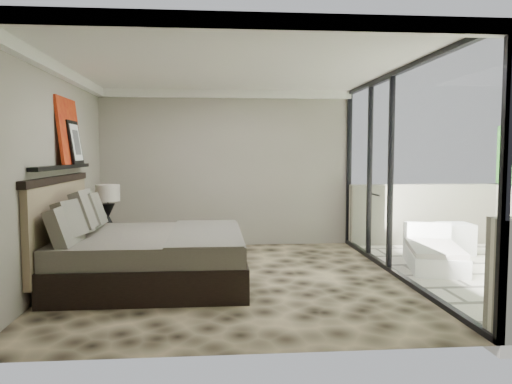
{
  "coord_description": "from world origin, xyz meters",
  "views": [
    {
      "loc": [
        -0.24,
        -6.54,
        1.68
      ],
      "look_at": [
        0.35,
        0.4,
        1.13
      ],
      "focal_mm": 35.0,
      "sensor_mm": 36.0,
      "label": 1
    }
  ],
  "objects": [
    {
      "name": "floor",
      "position": [
        0.0,
        0.0,
        0.0
      ],
      "size": [
        5.0,
        5.0,
        0.0
      ],
      "primitive_type": "plane",
      "color": "black",
      "rests_on": "ground"
    },
    {
      "name": "ceiling",
      "position": [
        0.0,
        0.0,
        2.79
      ],
      "size": [
        4.5,
        5.0,
        0.02
      ],
      "primitive_type": "cube",
      "color": "silver",
      "rests_on": "back_wall"
    },
    {
      "name": "back_wall",
      "position": [
        0.0,
        2.49,
        1.4
      ],
      "size": [
        4.5,
        0.02,
        2.8
      ],
      "primitive_type": "cube",
      "color": "gray",
      "rests_on": "floor"
    },
    {
      "name": "left_wall",
      "position": [
        -2.24,
        0.0,
        1.4
      ],
      "size": [
        0.02,
        5.0,
        2.8
      ],
      "primitive_type": "cube",
      "color": "gray",
      "rests_on": "floor"
    },
    {
      "name": "glass_wall",
      "position": [
        2.25,
        0.0,
        1.4
      ],
      "size": [
        0.08,
        5.0,
        2.8
      ],
      "primitive_type": "cube",
      "color": "white",
      "rests_on": "floor"
    },
    {
      "name": "terrace_slab",
      "position": [
        3.75,
        0.0,
        -0.06
      ],
      "size": [
        3.0,
        5.0,
        0.12
      ],
      "primitive_type": "cube",
      "color": "beige",
      "rests_on": "ground"
    },
    {
      "name": "picture_ledge",
      "position": [
        -2.18,
        0.1,
        1.5
      ],
      "size": [
        0.12,
        2.2,
        0.05
      ],
      "primitive_type": "cube",
      "color": "black",
      "rests_on": "left_wall"
    },
    {
      "name": "bed",
      "position": [
        -1.13,
        -0.07,
        0.38
      ],
      "size": [
        2.39,
        2.31,
        1.32
      ],
      "color": "black",
      "rests_on": "floor"
    },
    {
      "name": "nightstand",
      "position": [
        -1.91,
        1.33,
        0.24
      ],
      "size": [
        0.55,
        0.55,
        0.48
      ],
      "primitive_type": "cube",
      "rotation": [
        0.0,
        0.0,
        0.16
      ],
      "color": "black",
      "rests_on": "floor"
    },
    {
      "name": "table_lamp",
      "position": [
        -1.87,
        1.28,
        0.95
      ],
      "size": [
        0.37,
        0.37,
        0.67
      ],
      "color": "black",
      "rests_on": "nightstand"
    },
    {
      "name": "abstract_canvas",
      "position": [
        -2.19,
        0.46,
        1.97
      ],
      "size": [
        0.13,
        0.9,
        0.9
      ],
      "primitive_type": "cube",
      "rotation": [
        0.0,
        -0.1,
        0.0
      ],
      "color": "#BC3210",
      "rests_on": "picture_ledge"
    },
    {
      "name": "framed_print",
      "position": [
        -2.14,
        0.55,
        1.82
      ],
      "size": [
        0.11,
        0.5,
        0.6
      ],
      "primitive_type": "cube",
      "rotation": [
        0.0,
        -0.14,
        0.0
      ],
      "color": "black",
      "rests_on": "picture_ledge"
    },
    {
      "name": "ottoman",
      "position": [
        3.78,
        1.4,
        0.25
      ],
      "size": [
        0.53,
        0.53,
        0.51
      ],
      "primitive_type": "cube",
      "rotation": [
        0.0,
        0.0,
        -0.04
      ],
      "color": "silver",
      "rests_on": "terrace_slab"
    },
    {
      "name": "lounger",
      "position": [
        3.0,
        0.5,
        0.18
      ],
      "size": [
        1.08,
        1.6,
        0.57
      ],
      "rotation": [
        0.0,
        0.0,
        -0.26
      ],
      "color": "white",
      "rests_on": "terrace_slab"
    }
  ]
}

